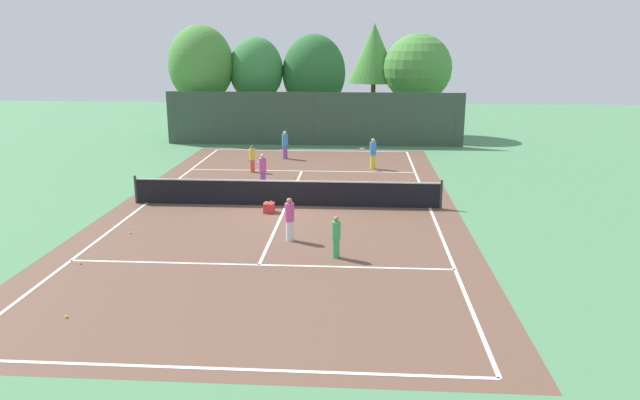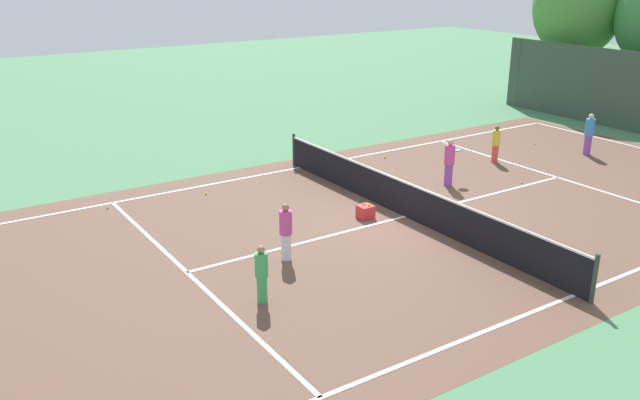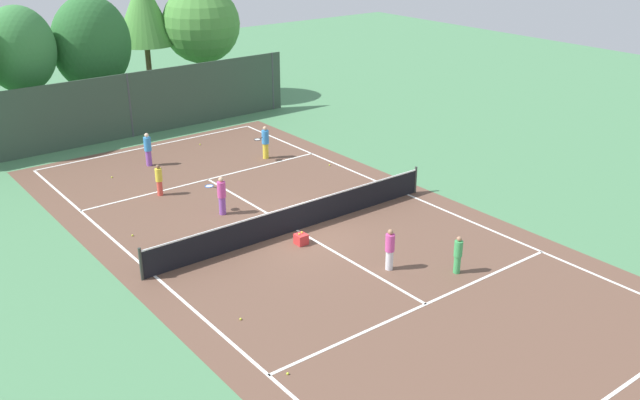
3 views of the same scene
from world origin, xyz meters
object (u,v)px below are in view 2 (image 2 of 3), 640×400
player_1 (496,144)px  tennis_ball_7 (108,208)px  player_0 (589,134)px  ball_crate (366,212)px  tennis_ball_5 (385,157)px  player_3 (262,274)px  player_5 (286,231)px  tennis_ball_0 (522,183)px  player_4 (449,162)px  tennis_ball_1 (535,144)px  tennis_ball_6 (206,193)px

player_1 → tennis_ball_7: (-2.73, -12.69, -0.63)m
player_0 → ball_crate: (0.69, -10.51, -0.59)m
tennis_ball_5 → tennis_ball_7: (-0.26, -9.79, 0.00)m
player_3 → player_5: size_ratio=0.90×
player_3 → tennis_ball_0: player_3 is taller
tennis_ball_5 → ball_crate: bearing=-43.5°
player_5 → tennis_ball_5: size_ratio=21.23×
player_4 → player_5: size_ratio=1.06×
tennis_ball_1 → tennis_ball_7: bearing=-97.1°
tennis_ball_6 → tennis_ball_5: bearing=91.1°
player_4 → tennis_ball_7: player_4 is taller
tennis_ball_6 → player_5: bearing=-3.6°
player_0 → player_3: bearing=-77.5°
player_1 → player_3: size_ratio=1.02×
player_1 → tennis_ball_6: (-2.33, -9.85, -0.63)m
player_5 → tennis_ball_0: bearing=95.2°
tennis_ball_6 → tennis_ball_7: bearing=-98.0°
tennis_ball_6 → player_0: bearing=75.3°
player_3 → tennis_ball_7: size_ratio=19.18×
tennis_ball_6 → tennis_ball_0: bearing=62.8°
player_0 → tennis_ball_1: bearing=-166.7°
player_0 → tennis_ball_6: bearing=-104.7°
ball_crate → tennis_ball_7: (-4.58, -5.68, -0.15)m
player_4 → ball_crate: bearing=-77.7°
tennis_ball_0 → player_4: bearing=-119.4°
player_4 → tennis_ball_6: player_4 is taller
player_1 → player_3: bearing=-68.8°
player_5 → ball_crate: size_ratio=3.29×
tennis_ball_1 → tennis_ball_6: (-1.56, -12.89, 0.00)m
player_0 → player_1: size_ratio=1.16×
tennis_ball_0 → tennis_ball_1: bearing=125.5°
tennis_ball_6 → tennis_ball_7: 2.87m
ball_crate → tennis_ball_5: size_ratio=6.45×
tennis_ball_7 → player_1: bearing=77.9°
tennis_ball_6 → ball_crate: bearing=34.2°
player_5 → ball_crate: bearing=109.7°
player_3 → tennis_ball_1: (-5.30, 14.71, -0.62)m
player_1 → tennis_ball_6: size_ratio=19.62×
player_4 → tennis_ball_1: player_4 is taller
player_1 → tennis_ball_1: bearing=104.3°
player_4 → player_5: bearing=-74.3°
tennis_ball_5 → tennis_ball_6: same height
player_4 → tennis_ball_6: (-3.34, -6.70, -0.74)m
player_3 → tennis_ball_0: size_ratio=19.18×
player_4 → player_1: bearing=107.8°
tennis_ball_1 → tennis_ball_7: same height
player_1 → tennis_ball_1: (-0.78, 3.04, -0.63)m
player_3 → tennis_ball_1: bearing=109.8°
tennis_ball_7 → tennis_ball_1: bearing=82.9°
tennis_ball_1 → ball_crate: bearing=-75.3°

